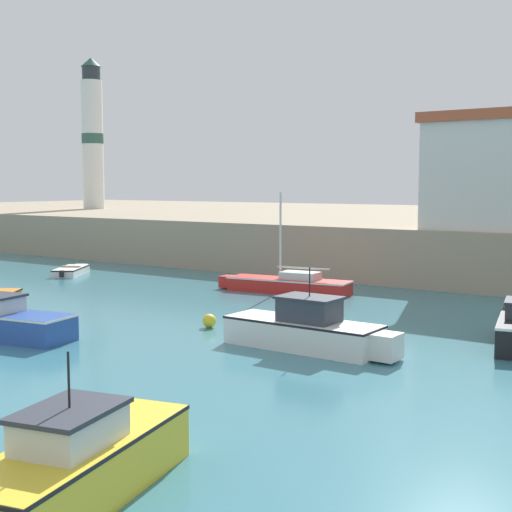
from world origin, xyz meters
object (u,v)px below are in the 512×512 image
at_px(motorboat_yellow_2, 73,466).
at_px(dinghy_white_3, 72,270).
at_px(mooring_buoy, 209,321).
at_px(motorboat_white_0, 307,330).
at_px(sailboat_red_5, 287,284).
at_px(lighthouse, 93,136).

relative_size(motorboat_yellow_2, dinghy_white_3, 1.50).
distance_m(motorboat_yellow_2, mooring_buoy, 14.14).
xyz_separation_m(motorboat_white_0, motorboat_yellow_2, (2.45, -11.37, 0.01)).
xyz_separation_m(sailboat_red_5, mooring_buoy, (2.20, -8.62, -0.17)).
bearing_deg(sailboat_red_5, mooring_buoy, -75.69).
bearing_deg(mooring_buoy, lighthouse, 143.12).
relative_size(dinghy_white_3, sailboat_red_5, 0.55).
distance_m(motorboat_yellow_2, lighthouse, 56.26).
height_order(dinghy_white_3, sailboat_red_5, sailboat_red_5).
distance_m(mooring_buoy, lighthouse, 43.28).
relative_size(motorboat_yellow_2, mooring_buoy, 11.21).
bearing_deg(motorboat_white_0, dinghy_white_3, 158.19).
xyz_separation_m(sailboat_red_5, lighthouse, (-31.63, 16.77, 9.05)).
height_order(dinghy_white_3, mooring_buoy, dinghy_white_3).
height_order(motorboat_yellow_2, lighthouse, lighthouse).
height_order(mooring_buoy, lighthouse, lighthouse).
xyz_separation_m(dinghy_white_3, sailboat_red_5, (13.66, 1.31, 0.18)).
bearing_deg(dinghy_white_3, lighthouse, 134.81).
distance_m(motorboat_yellow_2, sailboat_red_5, 22.83).
height_order(sailboat_red_5, mooring_buoy, sailboat_red_5).
height_order(motorboat_yellow_2, mooring_buoy, motorboat_yellow_2).
bearing_deg(motorboat_yellow_2, lighthouse, 137.36).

